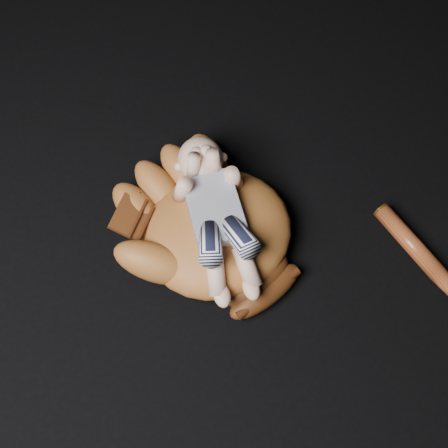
# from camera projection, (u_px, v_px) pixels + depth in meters

# --- Properties ---
(baseball_glove) EXTENTS (0.58, 0.61, 0.15)m
(baseball_glove) POSITION_uv_depth(u_px,v_px,m) (218.00, 229.00, 1.37)
(baseball_glove) COLOR brown
(baseball_glove) RESTS_ON ground
(newborn_baby) EXTENTS (0.18, 0.39, 0.16)m
(newborn_baby) POSITION_uv_depth(u_px,v_px,m) (218.00, 219.00, 1.31)
(newborn_baby) COLOR #D4A189
(newborn_baby) RESTS_ON baseball_glove
(baseball_bat) EXTENTS (0.18, 0.42, 0.04)m
(baseball_bat) POSITION_uv_depth(u_px,v_px,m) (445.00, 282.00, 1.37)
(baseball_bat) COLOR brown
(baseball_bat) RESTS_ON ground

